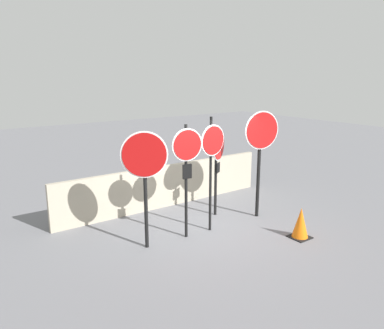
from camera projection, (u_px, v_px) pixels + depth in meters
name	position (u px, v px, depth m)	size (l,w,h in m)	color
ground_plane	(203.00, 225.00, 8.78)	(40.00, 40.00, 0.00)	slate
fence_back	(166.00, 186.00, 9.92)	(6.10, 0.12, 1.12)	#A89E89
stop_sign_0	(145.00, 165.00, 7.20)	(0.82, 0.44, 2.40)	black
stop_sign_1	(187.00, 158.00, 7.69)	(0.68, 0.16, 2.45)	black
stop_sign_2	(212.00, 151.00, 8.03)	(0.67, 0.15, 2.57)	black
stop_sign_3	(218.00, 154.00, 9.04)	(0.65, 0.42, 2.19)	black
stop_sign_4	(261.00, 142.00, 8.85)	(0.90, 0.22, 2.62)	black
traffic_cone_0	(301.00, 223.00, 8.02)	(0.42, 0.42, 0.67)	black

